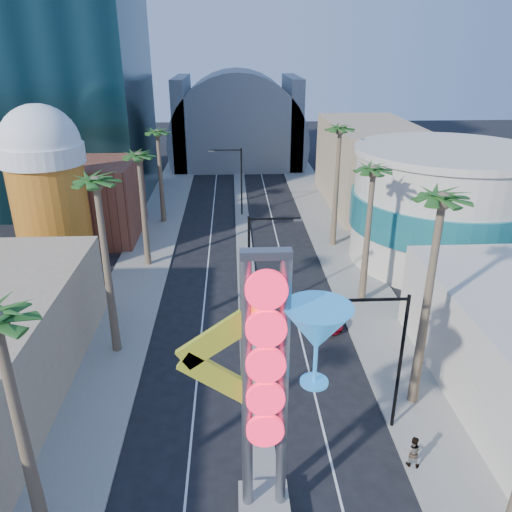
{
  "coord_description": "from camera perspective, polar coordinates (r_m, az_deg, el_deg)",
  "views": [
    {
      "loc": [
        -1.12,
        -12.6,
        19.05
      ],
      "look_at": [
        0.45,
        19.04,
        5.43
      ],
      "focal_mm": 35.0,
      "sensor_mm": 36.0,
      "label": 1
    }
  ],
  "objects": [
    {
      "name": "palm_7",
      "position": [
        48.39,
        9.53,
        13.17
      ],
      "size": [
        2.4,
        2.4,
        12.7
      ],
      "color": "brown",
      "rests_on": "ground"
    },
    {
      "name": "filler_east",
      "position": [
        64.52,
        12.83,
        10.12
      ],
      "size": [
        10.0,
        20.0,
        10.0
      ],
      "primitive_type": "cube",
      "color": "tan",
      "rests_on": "ground"
    },
    {
      "name": "palm_5",
      "position": [
        25.96,
        20.32,
        4.34
      ],
      "size": [
        2.4,
        2.4,
        13.2
      ],
      "color": "brown",
      "rests_on": "ground"
    },
    {
      "name": "streetlight_0",
      "position": [
        35.59,
        0.08,
        -0.2
      ],
      "size": [
        3.79,
        0.25,
        8.0
      ],
      "color": "black",
      "rests_on": "ground"
    },
    {
      "name": "palm_6",
      "position": [
        37.19,
        13.19,
        8.46
      ],
      "size": [
        2.4,
        2.4,
        11.7
      ],
      "color": "brown",
      "rests_on": "ground"
    },
    {
      "name": "brick_filler_west",
      "position": [
        54.85,
        -18.56,
        6.12
      ],
      "size": [
        10.0,
        10.0,
        8.0
      ],
      "primitive_type": "cube",
      "color": "brown",
      "rests_on": "ground"
    },
    {
      "name": "streetlight_2",
      "position": [
        26.23,
        15.32,
        -10.5
      ],
      "size": [
        3.45,
        0.25,
        8.0
      ],
      "color": "black",
      "rests_on": "ground"
    },
    {
      "name": "sidewalk_west",
      "position": [
        51.93,
        -11.92,
        1.31
      ],
      "size": [
        5.0,
        100.0,
        0.15
      ],
      "primitive_type": "cube",
      "color": "gray",
      "rests_on": "ground"
    },
    {
      "name": "turquoise_building",
      "position": [
        48.69,
        20.51,
        5.31
      ],
      "size": [
        16.6,
        16.6,
        10.6
      ],
      "color": "beige",
      "rests_on": "ground"
    },
    {
      "name": "palm_3",
      "position": [
        55.99,
        -11.17,
        13.01
      ],
      "size": [
        2.4,
        2.4,
        11.2
      ],
      "color": "brown",
      "rests_on": "ground"
    },
    {
      "name": "canopy",
      "position": [
        85.89,
        -2.1,
        13.37
      ],
      "size": [
        22.0,
        16.0,
        22.0
      ],
      "color": "slate",
      "rests_on": "ground"
    },
    {
      "name": "median",
      "position": [
        54.06,
        -1.47,
        2.71
      ],
      "size": [
        1.6,
        84.0,
        0.15
      ],
      "primitive_type": "cube",
      "color": "gray",
      "rests_on": "ground"
    },
    {
      "name": "sidewalk_east",
      "position": [
        52.34,
        9.08,
        1.71
      ],
      "size": [
        5.0,
        100.0,
        0.15
      ],
      "primitive_type": "cube",
      "color": "gray",
      "rests_on": "ground"
    },
    {
      "name": "red_pickup",
      "position": [
        37.39,
        7.63,
        -6.34
      ],
      "size": [
        2.38,
        5.1,
        1.41
      ],
      "primitive_type": "imported",
      "rotation": [
        0.0,
        0.0,
        -0.01
      ],
      "color": "#AA0D21",
      "rests_on": "ground"
    },
    {
      "name": "palm_2",
      "position": [
        44.37,
        -13.21,
        10.21
      ],
      "size": [
        2.4,
        2.4,
        11.2
      ],
      "color": "brown",
      "rests_on": "ground"
    },
    {
      "name": "neon_sign",
      "position": [
        19.6,
        3.5,
        -13.61
      ],
      "size": [
        6.53,
        2.6,
        12.55
      ],
      "color": "gray",
      "rests_on": "ground"
    },
    {
      "name": "beer_mug",
      "position": [
        46.83,
        -22.77,
        7.62
      ],
      "size": [
        7.0,
        7.0,
        14.5
      ],
      "color": "#B55C18",
      "rests_on": "ground"
    },
    {
      "name": "palm_1",
      "position": [
        30.79,
        -17.68,
        6.67
      ],
      "size": [
        2.4,
        2.4,
        12.7
      ],
      "color": "brown",
      "rests_on": "ground"
    },
    {
      "name": "pedestrian_b",
      "position": [
        26.77,
        17.46,
        -20.53
      ],
      "size": [
        0.98,
        0.87,
        1.66
      ],
      "primitive_type": "imported",
      "rotation": [
        0.0,
        0.0,
        2.79
      ],
      "color": "gray",
      "rests_on": "sidewalk_east"
    },
    {
      "name": "streetlight_1",
      "position": [
        58.35,
        -2.22,
        9.2
      ],
      "size": [
        3.79,
        0.25,
        8.0
      ],
      "color": "black",
      "rests_on": "ground"
    }
  ]
}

